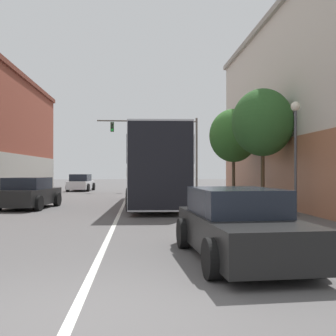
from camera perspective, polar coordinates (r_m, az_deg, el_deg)
name	(u,v)px	position (r m, az deg, el deg)	size (l,w,h in m)	color
ground_plane	(72,316)	(5.06, -13.71, -20.20)	(160.00, 160.00, 0.00)	#565454
lane_center_line	(124,203)	(20.95, -6.40, -5.14)	(0.14, 44.33, 0.01)	silver
bus	(158,165)	(20.34, -1.39, 0.42)	(3.13, 12.21, 3.62)	#B7B7BC
hatchback_foreground	(238,225)	(7.84, 10.17, -8.18)	(2.16, 4.25, 1.37)	black
parked_car_left_near	(81,183)	(34.97, -12.52, -2.14)	(2.12, 4.17, 1.45)	silver
parked_car_left_mid	(29,194)	(19.14, -19.54, -3.53)	(2.41, 4.02, 1.42)	black
traffic_signal_gantry	(163,136)	(33.21, -0.73, 4.64)	(8.46, 0.36, 6.23)	#514C47
street_lamp	(296,143)	(15.83, 18.02, 3.52)	(0.37, 0.37, 4.38)	#47474C
street_tree_near	(263,123)	(18.01, 13.57, 6.42)	(2.72, 2.45, 5.37)	#4C3823
street_tree_far	(234,136)	(22.39, 9.49, 4.65)	(2.72, 2.45, 5.21)	brown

